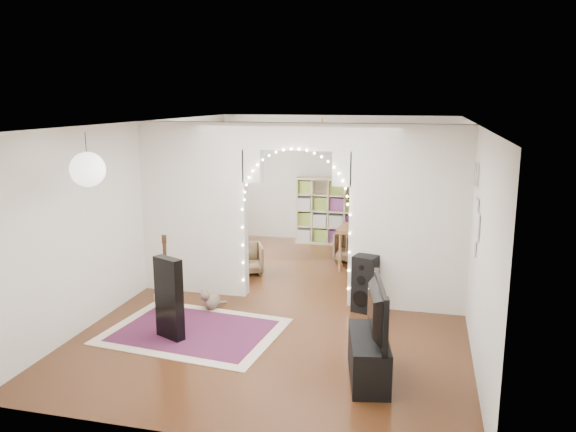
% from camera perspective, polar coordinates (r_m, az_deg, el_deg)
% --- Properties ---
extents(floor, '(7.50, 7.50, 0.00)m').
position_cam_1_polar(floor, '(8.79, 0.87, -8.41)').
color(floor, black).
rests_on(floor, ground).
extents(ceiling, '(5.00, 7.50, 0.02)m').
position_cam_1_polar(ceiling, '(8.25, 0.93, 9.47)').
color(ceiling, white).
rests_on(ceiling, wall_back).
extents(wall_back, '(5.00, 0.02, 2.70)m').
position_cam_1_polar(wall_back, '(12.05, 4.92, 3.73)').
color(wall_back, silver).
rests_on(wall_back, floor).
extents(wall_front, '(5.00, 0.02, 2.70)m').
position_cam_1_polar(wall_front, '(4.96, -8.97, -8.25)').
color(wall_front, silver).
rests_on(wall_front, floor).
extents(wall_left, '(0.02, 7.50, 2.70)m').
position_cam_1_polar(wall_left, '(9.29, -14.30, 0.98)').
color(wall_left, silver).
rests_on(wall_left, floor).
extents(wall_right, '(0.02, 7.50, 2.70)m').
position_cam_1_polar(wall_right, '(8.24, 18.10, -0.61)').
color(wall_right, silver).
rests_on(wall_right, floor).
extents(divider_wall, '(5.00, 0.20, 2.70)m').
position_cam_1_polar(divider_wall, '(8.40, 0.90, 0.74)').
color(divider_wall, silver).
rests_on(divider_wall, floor).
extents(fairy_lights, '(1.64, 0.04, 1.60)m').
position_cam_1_polar(fairy_lights, '(8.25, 0.70, 1.43)').
color(fairy_lights, '#FFEABF').
rests_on(fairy_lights, divider_wall).
extents(window, '(0.04, 1.20, 1.40)m').
position_cam_1_polar(window, '(10.85, -9.75, 3.50)').
color(window, white).
rests_on(window, wall_left).
extents(wall_clock, '(0.03, 0.31, 0.31)m').
position_cam_1_polar(wall_clock, '(7.52, 18.63, 4.03)').
color(wall_clock, white).
rests_on(wall_clock, wall_right).
extents(picture_frames, '(0.02, 0.50, 0.70)m').
position_cam_1_polar(picture_frames, '(7.23, 18.56, -1.10)').
color(picture_frames, white).
rests_on(picture_frames, wall_right).
extents(paper_lantern, '(0.40, 0.40, 0.40)m').
position_cam_1_polar(paper_lantern, '(6.81, -19.68, 4.47)').
color(paper_lantern, white).
rests_on(paper_lantern, ceiling).
extents(ceiling_fan, '(1.10, 1.10, 0.30)m').
position_cam_1_polar(ceiling_fan, '(10.22, 3.46, 8.22)').
color(ceiling_fan, '#B1823B').
rests_on(ceiling_fan, ceiling).
extents(area_rug, '(2.39, 1.89, 0.02)m').
position_cam_1_polar(area_rug, '(7.73, -9.53, -11.43)').
color(area_rug, maroon).
rests_on(area_rug, floor).
extents(guitar_case, '(0.43, 0.30, 1.08)m').
position_cam_1_polar(guitar_case, '(7.39, -11.98, -8.21)').
color(guitar_case, black).
rests_on(guitar_case, floor).
extents(acoustic_guitar, '(0.42, 0.20, 1.00)m').
position_cam_1_polar(acoustic_guitar, '(8.21, -12.26, -6.94)').
color(acoustic_guitar, tan).
rests_on(acoustic_guitar, floor).
extents(tabby_cat, '(0.34, 0.51, 0.34)m').
position_cam_1_polar(tabby_cat, '(8.41, -7.83, -8.46)').
color(tabby_cat, brown).
rests_on(tabby_cat, floor).
extents(floor_speaker, '(0.39, 0.36, 0.83)m').
position_cam_1_polar(floor_speaker, '(8.25, 7.82, -6.84)').
color(floor_speaker, black).
rests_on(floor_speaker, floor).
extents(media_console, '(0.58, 1.06, 0.50)m').
position_cam_1_polar(media_console, '(6.42, 8.18, -14.05)').
color(media_console, black).
rests_on(media_console, floor).
extents(tv, '(0.33, 1.08, 0.62)m').
position_cam_1_polar(tv, '(6.20, 8.33, -9.40)').
color(tv, black).
rests_on(tv, media_console).
extents(bookcase, '(1.40, 0.43, 1.42)m').
position_cam_1_polar(bookcase, '(11.93, 4.18, 0.54)').
color(bookcase, beige).
rests_on(bookcase, floor).
extents(dining_table, '(1.24, 0.86, 0.76)m').
position_cam_1_polar(dining_table, '(10.21, 8.58, -1.66)').
color(dining_table, brown).
rests_on(dining_table, floor).
extents(flower_vase, '(0.19, 0.19, 0.19)m').
position_cam_1_polar(flower_vase, '(10.17, 8.61, -0.73)').
color(flower_vase, white).
rests_on(flower_vase, dining_table).
extents(dining_chair_left, '(0.74, 0.74, 0.52)m').
position_cam_1_polar(dining_chair_left, '(10.00, -4.23, -4.36)').
color(dining_chair_left, brown).
rests_on(dining_chair_left, floor).
extents(dining_chair_right, '(0.71, 0.72, 0.56)m').
position_cam_1_polar(dining_chair_right, '(10.73, 6.62, -3.13)').
color(dining_chair_right, brown).
rests_on(dining_chair_right, floor).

